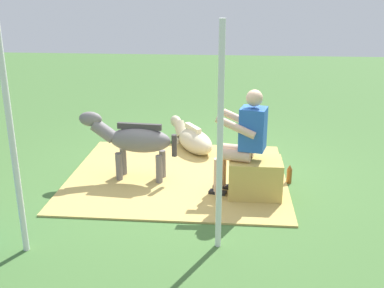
# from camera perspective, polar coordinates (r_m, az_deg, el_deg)

# --- Properties ---
(ground_plane) EXTENTS (24.00, 24.00, 0.00)m
(ground_plane) POSITION_cam_1_polar(r_m,az_deg,el_deg) (6.45, 0.53, -4.12)
(ground_plane) COLOR #426B33
(hay_patch) EXTENTS (2.98, 2.66, 0.02)m
(hay_patch) POSITION_cam_1_polar(r_m,az_deg,el_deg) (6.47, -1.74, -3.93)
(hay_patch) COLOR tan
(hay_patch) RESTS_ON ground
(hay_bale) EXTENTS (0.65, 0.47, 0.50)m
(hay_bale) POSITION_cam_1_polar(r_m,az_deg,el_deg) (5.83, 7.78, -4.24)
(hay_bale) COLOR tan
(hay_bale) RESTS_ON ground
(person_seated) EXTENTS (0.71, 0.52, 1.38)m
(person_seated) POSITION_cam_1_polar(r_m,az_deg,el_deg) (5.67, 6.35, 0.72)
(person_seated) COLOR #D8AD8C
(person_seated) RESTS_ON ground
(pony_standing) EXTENTS (1.35, 0.39, 0.93)m
(pony_standing) POSITION_cam_1_polar(r_m,az_deg,el_deg) (6.24, -7.24, 0.49)
(pony_standing) COLOR slate
(pony_standing) RESTS_ON ground
(pony_lying) EXTENTS (0.93, 1.28, 0.42)m
(pony_lying) POSITION_cam_1_polar(r_m,az_deg,el_deg) (7.43, 0.06, 0.61)
(pony_lying) COLOR beige
(pony_lying) RESTS_ON ground
(soda_bottle) EXTENTS (0.07, 0.07, 0.27)m
(soda_bottle) POSITION_cam_1_polar(r_m,az_deg,el_deg) (6.35, 11.95, -3.68)
(soda_bottle) COLOR brown
(soda_bottle) RESTS_ON ground
(tent_pole_left) EXTENTS (0.06, 0.06, 2.27)m
(tent_pole_left) POSITION_cam_1_polar(r_m,az_deg,el_deg) (4.38, 3.48, 0.33)
(tent_pole_left) COLOR silver
(tent_pole_left) RESTS_ON ground
(tent_pole_right) EXTENTS (0.06, 0.06, 2.27)m
(tent_pole_right) POSITION_cam_1_polar(r_m,az_deg,el_deg) (4.61, -21.32, 0.00)
(tent_pole_right) COLOR silver
(tent_pole_right) RESTS_ON ground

